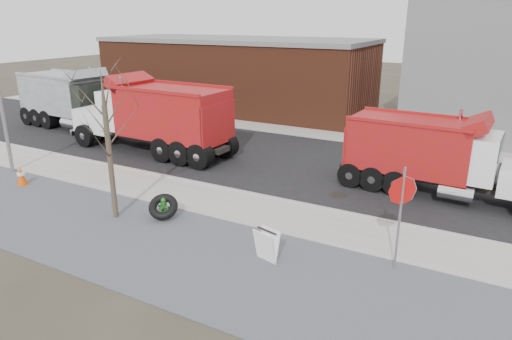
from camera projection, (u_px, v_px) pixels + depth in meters
The scene contains 16 objects.
ground at pixel (232, 209), 16.83m from camera, with size 120.00×120.00×0.00m, color #383328.
gravel_verge at pixel (172, 249), 13.91m from camera, with size 60.00×5.00×0.03m, color slate.
sidewalk at pixel (235, 206), 17.03m from camera, with size 60.00×2.50×0.06m, color #9E9B93.
curb at pixel (252, 194), 18.10m from camera, with size 60.00×0.15×0.11m, color #9E9B93.
road at pixel (300, 163), 22.06m from camera, with size 60.00×9.40×0.02m, color black.
far_sidewalk at pixel (339, 137), 26.79m from camera, with size 60.00×2.00×0.06m, color #9E9B93.
building_brick at pixel (236, 73), 34.66m from camera, with size 20.20×8.20×5.30m.
bare_tree at pixel (106, 126), 15.07m from camera, with size 3.20×3.20×5.20m.
fire_hydrant at pixel (164, 208), 16.10m from camera, with size 0.42×0.40×0.74m.
truck_tire at pixel (163, 207), 15.88m from camera, with size 1.35×1.33×0.86m.
stop_sign at pixel (401, 202), 12.16m from camera, with size 0.64×0.57×3.03m.
sandwich_board at pixel (267, 245), 13.08m from camera, with size 0.79×0.60×0.97m.
traffic_cone_near at pixel (21, 176), 19.08m from camera, with size 0.42×0.42×0.81m.
dump_truck_red_a at pixel (437, 153), 17.72m from camera, with size 8.26×2.65×3.32m.
dump_truck_red_b at pixel (154, 115), 23.24m from camera, with size 9.39×2.94×3.91m.
dump_truck_grey at pixel (73, 98), 28.42m from camera, with size 8.45×3.16×3.75m.
Camera 1 is at (8.23, -13.15, 6.74)m, focal length 32.00 mm.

